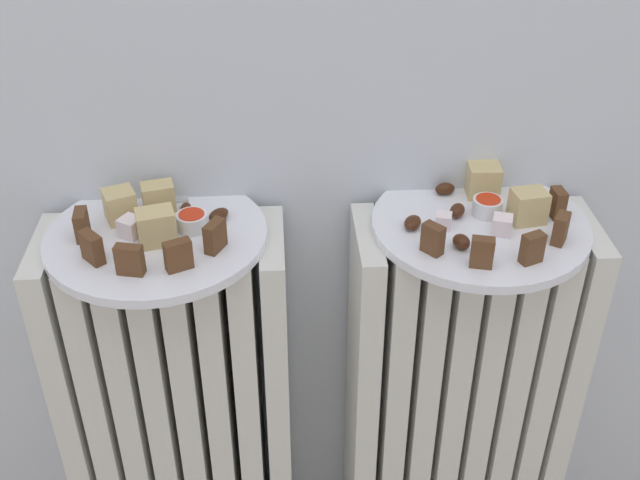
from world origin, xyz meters
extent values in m
cube|color=silver|center=(-0.34, 0.28, 0.33)|extent=(0.03, 0.15, 0.59)
cube|color=silver|center=(-0.30, 0.28, 0.33)|extent=(0.03, 0.15, 0.59)
cube|color=silver|center=(-0.26, 0.28, 0.33)|extent=(0.03, 0.15, 0.59)
cube|color=silver|center=(-0.22, 0.28, 0.33)|extent=(0.03, 0.15, 0.59)
cube|color=silver|center=(-0.18, 0.28, 0.33)|extent=(0.03, 0.15, 0.59)
cube|color=silver|center=(-0.14, 0.28, 0.33)|extent=(0.03, 0.15, 0.59)
cube|color=silver|center=(-0.10, 0.28, 0.33)|extent=(0.03, 0.15, 0.59)
cube|color=silver|center=(-0.06, 0.28, 0.33)|extent=(0.03, 0.15, 0.59)
cube|color=silver|center=(0.06, 0.28, 0.33)|extent=(0.03, 0.15, 0.59)
cube|color=silver|center=(0.10, 0.28, 0.33)|extent=(0.03, 0.15, 0.59)
cube|color=silver|center=(0.14, 0.28, 0.33)|extent=(0.03, 0.15, 0.59)
cube|color=silver|center=(0.18, 0.28, 0.33)|extent=(0.03, 0.15, 0.59)
cube|color=silver|center=(0.22, 0.28, 0.33)|extent=(0.03, 0.15, 0.59)
cube|color=silver|center=(0.26, 0.28, 0.33)|extent=(0.03, 0.15, 0.59)
cube|color=silver|center=(0.30, 0.28, 0.33)|extent=(0.03, 0.15, 0.59)
cube|color=silver|center=(0.34, 0.28, 0.33)|extent=(0.03, 0.15, 0.59)
cylinder|color=white|center=(-0.20, 0.28, 0.63)|extent=(0.27, 0.27, 0.01)
cylinder|color=white|center=(0.20, 0.28, 0.63)|extent=(0.27, 0.27, 0.01)
cube|color=#56351E|center=(-0.29, 0.27, 0.65)|extent=(0.02, 0.03, 0.04)
cube|color=#56351E|center=(-0.27, 0.22, 0.65)|extent=(0.03, 0.03, 0.04)
cube|color=#56351E|center=(-0.22, 0.20, 0.65)|extent=(0.03, 0.02, 0.04)
cube|color=#56351E|center=(-0.17, 0.20, 0.65)|extent=(0.03, 0.03, 0.04)
cube|color=#56351E|center=(-0.13, 0.24, 0.65)|extent=(0.03, 0.03, 0.04)
cube|color=tan|center=(-0.20, 0.33, 0.65)|extent=(0.05, 0.04, 0.04)
cube|color=tan|center=(-0.25, 0.31, 0.65)|extent=(0.05, 0.05, 0.04)
cube|color=tan|center=(-0.20, 0.26, 0.65)|extent=(0.05, 0.04, 0.04)
cube|color=white|center=(-0.23, 0.27, 0.64)|extent=(0.03, 0.03, 0.02)
cube|color=white|center=(-0.20, 0.30, 0.64)|extent=(0.02, 0.02, 0.02)
ellipsoid|color=#3D1E0F|center=(-0.13, 0.30, 0.64)|extent=(0.03, 0.03, 0.01)
ellipsoid|color=#3D1E0F|center=(-0.17, 0.32, 0.64)|extent=(0.01, 0.03, 0.02)
cylinder|color=white|center=(-0.16, 0.29, 0.64)|extent=(0.04, 0.04, 0.02)
cylinder|color=red|center=(-0.16, 0.29, 0.65)|extent=(0.03, 0.03, 0.01)
cube|color=#56351E|center=(0.13, 0.22, 0.65)|extent=(0.03, 0.03, 0.04)
cube|color=#56351E|center=(0.18, 0.18, 0.65)|extent=(0.03, 0.02, 0.04)
cube|color=#56351E|center=(0.24, 0.19, 0.65)|extent=(0.03, 0.02, 0.04)
cube|color=#56351E|center=(0.29, 0.23, 0.65)|extent=(0.03, 0.03, 0.04)
cube|color=#56351E|center=(0.30, 0.29, 0.65)|extent=(0.02, 0.03, 0.04)
cube|color=tan|center=(0.22, 0.35, 0.65)|extent=(0.04, 0.04, 0.04)
cube|color=tan|center=(0.26, 0.28, 0.65)|extent=(0.05, 0.04, 0.04)
cube|color=white|center=(0.22, 0.25, 0.64)|extent=(0.03, 0.03, 0.02)
cube|color=white|center=(0.15, 0.27, 0.64)|extent=(0.02, 0.02, 0.02)
ellipsoid|color=#3D1E0F|center=(0.17, 0.22, 0.64)|extent=(0.03, 0.03, 0.02)
ellipsoid|color=#3D1E0F|center=(0.11, 0.27, 0.64)|extent=(0.03, 0.04, 0.01)
ellipsoid|color=#3D1E0F|center=(0.18, 0.29, 0.64)|extent=(0.03, 0.03, 0.02)
ellipsoid|color=#3D1E0F|center=(0.17, 0.35, 0.64)|extent=(0.03, 0.02, 0.02)
cylinder|color=white|center=(0.21, 0.30, 0.64)|extent=(0.04, 0.04, 0.02)
cylinder|color=red|center=(0.21, 0.30, 0.65)|extent=(0.03, 0.03, 0.01)
cube|color=#B7B7BC|center=(-0.17, 0.31, 0.63)|extent=(0.02, 0.06, 0.00)
cube|color=#B7B7BC|center=(-0.18, 0.36, 0.63)|extent=(0.02, 0.03, 0.00)
camera|label=1|loc=(-0.05, -0.54, 1.16)|focal=43.94mm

